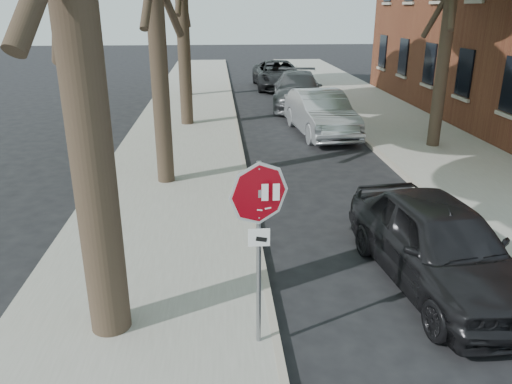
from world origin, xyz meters
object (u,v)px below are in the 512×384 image
Objects in this scene: car_c at (297,90)px; car_d at (278,75)px; car_a at (439,244)px; stop_sign at (259,221)px; car_b at (320,113)px.

car_d is (-0.24, 5.87, -0.02)m from car_c.
car_c reaches higher than car_a.
stop_sign is 23.86m from car_d.
car_b is 0.86× the size of car_d.
car_b is 5.49m from car_c.
stop_sign is 0.59× the size of car_a.
stop_sign is at bearing -97.85° from car_d.
stop_sign is 3.70m from car_a.
car_a is (3.15, 1.53, -1.19)m from stop_sign.
stop_sign is at bearing -110.38° from car_b.
stop_sign is 0.46× the size of car_d.
car_d is (-0.09, 22.11, 0.03)m from car_a.
car_a is at bearing 25.83° from stop_sign.
car_c is 0.98× the size of car_d.
stop_sign is at bearing -92.96° from car_c.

